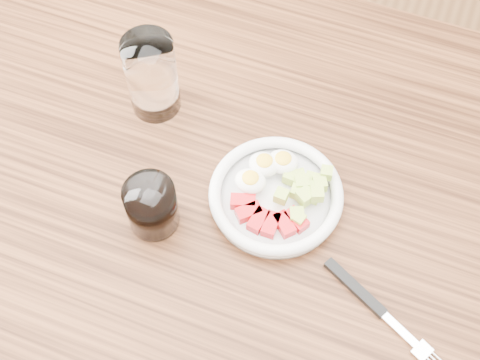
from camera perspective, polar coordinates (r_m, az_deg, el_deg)
name	(u,v)px	position (r m, az deg, el deg)	size (l,w,h in m)	color
ground	(242,345)	(1.71, 0.20, -13.89)	(4.00, 4.00, 0.00)	brown
dining_table	(244,227)	(1.08, 0.31, -4.06)	(1.50, 0.90, 0.77)	brown
bowl	(276,193)	(0.97, 3.12, -1.14)	(0.20, 0.20, 0.05)	white
fork	(371,303)	(0.93, 11.14, -10.26)	(0.20, 0.11, 0.01)	black
water_glass	(152,76)	(1.03, -7.54, 8.79)	(0.08, 0.08, 0.14)	white
coffee_glass	(152,206)	(0.94, -7.55, -2.25)	(0.07, 0.07, 0.08)	white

